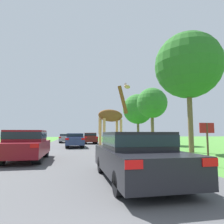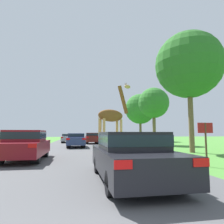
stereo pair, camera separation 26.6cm
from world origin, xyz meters
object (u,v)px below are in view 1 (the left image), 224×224
car_lead_maroon (136,155)px  tree_right_cluster (152,103)px  car_verge_right (26,144)px  car_queue_left (75,140)px  sign_post (207,136)px  car_queue_right (66,138)px  tree_centre_back (188,66)px  tree_left_edge (138,109)px  giraffe_near_road (112,118)px  car_far_ahead (90,138)px

car_lead_maroon → tree_right_cluster: 19.52m
car_verge_right → tree_right_cluster: 17.63m
car_queue_left → sign_post: 14.10m
car_queue_right → tree_centre_back: (9.54, -17.92, 5.84)m
tree_right_cluster → sign_post: (-4.03, -15.53, -3.85)m
car_lead_maroon → tree_left_edge: 31.15m
giraffe_near_road → sign_post: 7.09m
tree_centre_back → sign_post: size_ratio=4.93×
car_lead_maroon → tree_right_cluster: size_ratio=0.65×
car_lead_maroon → car_verge_right: bearing=129.0°
car_verge_right → sign_post: sign_post is taller
car_far_ahead → sign_post: bearing=-80.6°
car_far_ahead → car_verge_right: car_verge_right is taller
car_queue_left → car_far_ahead: (2.13, 6.78, 0.02)m
car_queue_right → tree_centre_back: 21.13m
car_verge_right → tree_centre_back: bearing=12.0°
car_lead_maroon → car_queue_left: bearing=96.2°
car_lead_maroon → tree_centre_back: (6.75, 7.56, 5.81)m
tree_left_edge → sign_post: bearing=-102.8°
car_far_ahead → tree_centre_back: bearing=-66.1°
giraffe_near_road → car_lead_maroon: bearing=-31.4°
giraffe_near_road → car_queue_left: bearing=176.2°
car_queue_left → tree_left_edge: bearing=50.9°
tree_left_edge → car_far_ahead: bearing=-141.7°
car_queue_left → sign_post: bearing=-67.4°
car_far_ahead → giraffe_near_road: bearing=-88.2°
giraffe_near_road → tree_left_edge: size_ratio=0.61×
car_queue_right → car_verge_right: size_ratio=1.05×
car_verge_right → giraffe_near_road: bearing=29.7°
car_queue_left → tree_centre_back: 12.49m
car_queue_right → sign_post: sign_post is taller
tree_centre_back → sign_post: bearing=-117.1°
car_queue_left → tree_centre_back: bearing=-40.9°
tree_left_edge → sign_post: tree_left_edge is taller
car_verge_right → sign_post: 8.75m
giraffe_near_road → car_verge_right: bearing=-85.1°
car_queue_right → car_queue_left: 10.74m
giraffe_near_road → car_queue_right: giraffe_near_road is taller
giraffe_near_road → tree_right_cluster: tree_right_cluster is taller
car_verge_right → tree_left_edge: (14.21, 23.84, 5.02)m
car_verge_right → car_queue_left: bearing=74.7°
car_lead_maroon → car_far_ahead: car_far_ahead is taller
sign_post → tree_centre_back: bearing=62.9°
car_far_ahead → car_verge_right: (-4.75, -16.36, 0.04)m
car_lead_maroon → tree_right_cluster: (7.84, 17.34, 4.38)m
tree_centre_back → car_lead_maroon: bearing=-131.8°
sign_post → car_far_ahead: bearing=99.4°
tree_right_cluster → sign_post: bearing=-104.6°
car_far_ahead → car_queue_right: bearing=130.4°
giraffe_near_road → sign_post: size_ratio=2.87×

